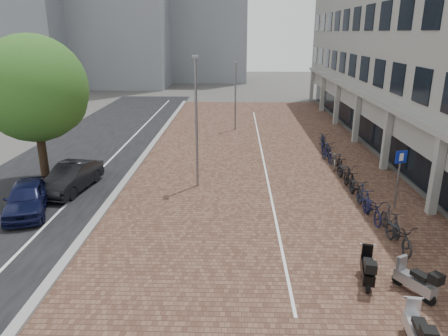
# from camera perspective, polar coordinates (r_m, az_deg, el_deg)

# --- Properties ---
(ground) EXTENTS (140.00, 140.00, 0.00)m
(ground) POSITION_cam_1_polar(r_m,az_deg,el_deg) (14.43, -0.73, -12.42)
(ground) COLOR #474442
(ground) RESTS_ON ground
(plaza_brick) EXTENTS (14.50, 42.00, 0.04)m
(plaza_brick) POSITION_cam_1_polar(r_m,az_deg,el_deg) (25.53, 4.90, 1.40)
(plaza_brick) COLOR brown
(plaza_brick) RESTS_ON ground
(street_asphalt) EXTENTS (8.00, 50.00, 0.03)m
(street_asphalt) POSITION_cam_1_polar(r_m,az_deg,el_deg) (27.22, -18.90, 1.52)
(street_asphalt) COLOR black
(street_asphalt) RESTS_ON ground
(curb) EXTENTS (0.35, 42.00, 0.14)m
(curb) POSITION_cam_1_polar(r_m,az_deg,el_deg) (26.09, -10.87, 1.64)
(curb) COLOR gray
(curb) RESTS_ON ground
(lane_line) EXTENTS (0.12, 44.00, 0.00)m
(lane_line) POSITION_cam_1_polar(r_m,az_deg,el_deg) (26.58, -14.87, 1.55)
(lane_line) COLOR white
(lane_line) RESTS_ON street_asphalt
(parking_line) EXTENTS (0.10, 30.00, 0.00)m
(parking_line) POSITION_cam_1_polar(r_m,az_deg,el_deg) (25.54, 5.34, 1.45)
(parking_line) COLOR white
(parking_line) RESTS_ON plaza_brick
(office_building) EXTENTS (8.40, 40.00, 15.00)m
(office_building) POSITION_cam_1_polar(r_m,az_deg,el_deg) (31.03, 26.76, 18.38)
(office_building) COLOR gray
(office_building) RESTS_ON ground
(car_navy) EXTENTS (2.70, 4.24, 1.34)m
(car_navy) POSITION_cam_1_polar(r_m,az_deg,el_deg) (19.49, -25.34, -3.69)
(car_navy) COLOR black
(car_navy) RESTS_ON ground
(car_dark) EXTENTS (1.98, 4.23, 1.34)m
(car_dark) POSITION_cam_1_polar(r_m,az_deg,el_deg) (21.35, -20.14, -1.20)
(car_dark) COLOR black
(car_dark) RESTS_ON ground
(scooter_front) EXTENTS (1.15, 1.56, 1.04)m
(scooter_front) POSITION_cam_1_polar(r_m,az_deg,el_deg) (13.64, 24.69, -13.68)
(scooter_front) COLOR #97979B
(scooter_front) RESTS_ON ground
(scooter_mid) EXTENTS (0.79, 1.60, 1.05)m
(scooter_mid) POSITION_cam_1_polar(r_m,az_deg,el_deg) (13.71, 19.05, -12.74)
(scooter_mid) COLOR black
(scooter_mid) RESTS_ON ground
(scooter_back) EXTENTS (0.67, 1.63, 1.09)m
(scooter_back) POSITION_cam_1_polar(r_m,az_deg,el_deg) (11.66, 24.97, -19.45)
(scooter_back) COLOR #B5B5BB
(scooter_back) RESTS_ON ground
(parking_sign) EXTENTS (0.53, 0.20, 2.61)m
(parking_sign) POSITION_cam_1_polar(r_m,az_deg,el_deg) (19.19, 22.86, -0.20)
(parking_sign) COLOR slate
(parking_sign) RESTS_ON ground
(lamp_near) EXTENTS (0.12, 0.12, 6.26)m
(lamp_near) POSITION_cam_1_polar(r_m,az_deg,el_deg) (20.02, -3.79, 5.97)
(lamp_near) COLOR slate
(lamp_near) RESTS_ON ground
(lamp_far) EXTENTS (0.12, 0.12, 5.14)m
(lamp_far) POSITION_cam_1_polar(r_m,az_deg,el_deg) (32.42, 1.56, 9.69)
(lamp_far) COLOR slate
(lamp_far) RESTS_ON ground
(street_tree) EXTENTS (5.02, 5.02, 7.31)m
(street_tree) POSITION_cam_1_polar(r_m,az_deg,el_deg) (21.93, -24.13, 9.54)
(street_tree) COLOR #382619
(street_tree) RESTS_ON ground
(bike_row) EXTENTS (1.24, 15.83, 1.05)m
(bike_row) POSITION_cam_1_polar(r_m,az_deg,el_deg) (22.16, 16.34, -0.53)
(bike_row) COLOR black
(bike_row) RESTS_ON ground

